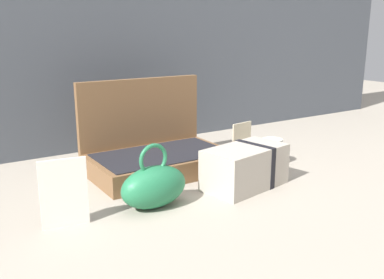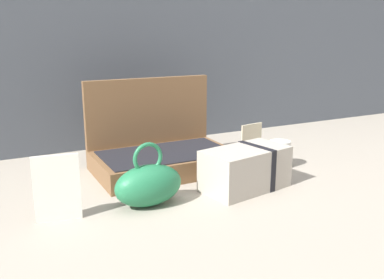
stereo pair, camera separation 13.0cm
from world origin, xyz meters
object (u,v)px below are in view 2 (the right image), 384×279
at_px(open_suitcase, 161,150).
at_px(poster_card_right, 251,140).
at_px(teal_pouch_handbag, 149,184).
at_px(cream_toiletry_bag, 246,169).
at_px(info_card_left, 57,189).
at_px(coffee_mug, 279,154).

xyz_separation_m(open_suitcase, poster_card_right, (0.37, -0.02, -0.00)).
xyz_separation_m(teal_pouch_handbag, cream_toiletry_bag, (0.31, -0.01, 0.00)).
bearing_deg(info_card_left, teal_pouch_handbag, 6.14).
bearing_deg(open_suitcase, cream_toiletry_bag, -62.11).
xyz_separation_m(cream_toiletry_bag, poster_card_right, (0.21, 0.28, 0.00)).
relative_size(open_suitcase, cream_toiletry_bag, 1.64).
relative_size(cream_toiletry_bag, poster_card_right, 2.21).
bearing_deg(coffee_mug, info_card_left, -172.56).
xyz_separation_m(info_card_left, poster_card_right, (0.77, 0.25, -0.02)).
height_order(open_suitcase, teal_pouch_handbag, open_suitcase).
relative_size(coffee_mug, info_card_left, 0.64).
relative_size(coffee_mug, poster_card_right, 0.87).
height_order(cream_toiletry_bag, poster_card_right, same).
height_order(open_suitcase, coffee_mug, open_suitcase).
bearing_deg(coffee_mug, teal_pouch_handbag, -168.25).
bearing_deg(poster_card_right, open_suitcase, 167.70).
xyz_separation_m(open_suitcase, teal_pouch_handbag, (-0.16, -0.28, -0.01)).
distance_m(open_suitcase, coffee_mug, 0.42).
distance_m(open_suitcase, poster_card_right, 0.37).
relative_size(teal_pouch_handbag, info_card_left, 1.16).
bearing_deg(teal_pouch_handbag, info_card_left, 177.63).
distance_m(cream_toiletry_bag, info_card_left, 0.56).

